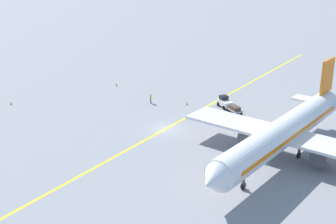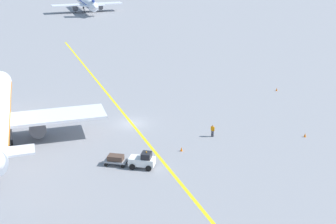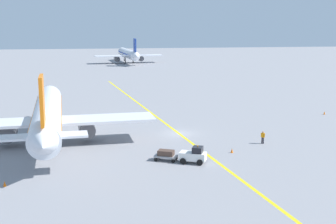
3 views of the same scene
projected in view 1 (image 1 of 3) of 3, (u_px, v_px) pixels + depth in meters
ground_plane at (165, 129)px, 69.95m from camera, size 400.00×400.00×0.00m
apron_yellow_centreline at (165, 129)px, 69.95m from camera, size 18.08×118.75×0.01m
airplane_at_gate at (284, 132)px, 59.13m from camera, size 28.33×35.55×10.60m
baggage_tug_white at (225, 102)px, 78.92m from camera, size 3.35×2.67×2.11m
baggage_cart_trailing at (235, 109)px, 76.12m from camera, size 2.94×2.33×1.24m
ground_crew_worker at (151, 98)px, 80.92m from camera, size 0.43×0.45×1.68m
traffic_cone_near_nose at (187, 103)px, 80.30m from camera, size 0.32×0.32×0.55m
traffic_cone_by_wingtip at (11, 103)px, 80.37m from camera, size 0.32×0.32×0.55m
traffic_cone_far_edge at (116, 85)px, 90.88m from camera, size 0.32×0.32×0.55m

